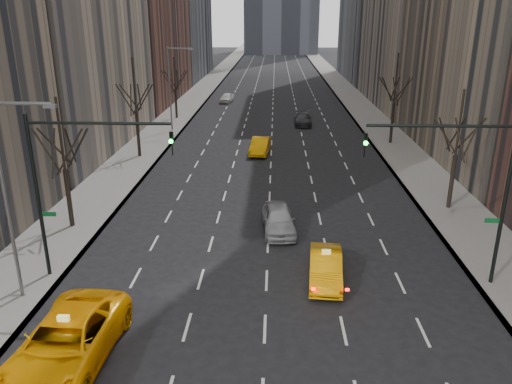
# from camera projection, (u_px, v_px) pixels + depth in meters

# --- Properties ---
(sidewalk_left) EXTENTS (4.50, 320.00, 0.15)m
(sidewalk_left) POSITION_uv_depth(u_px,v_px,m) (196.00, 96.00, 79.49)
(sidewalk_left) COLOR slate
(sidewalk_left) RESTS_ON ground
(sidewalk_right) EXTENTS (4.50, 320.00, 0.15)m
(sidewalk_right) POSITION_uv_depth(u_px,v_px,m) (351.00, 97.00, 78.61)
(sidewalk_right) COLOR slate
(sidewalk_right) RESTS_ON ground
(tree_lw_b) EXTENTS (3.36, 3.50, 7.82)m
(tree_lw_b) POSITION_uv_depth(u_px,v_px,m) (65.00, 169.00, 29.30)
(tree_lw_b) COLOR black
(tree_lw_b) RESTS_ON ground
(tree_lw_c) EXTENTS (3.36, 3.50, 8.74)m
(tree_lw_c) POSITION_uv_depth(u_px,v_px,m) (136.00, 114.00, 44.26)
(tree_lw_c) COLOR black
(tree_lw_c) RESTS_ON ground
(tree_lw_d) EXTENTS (3.36, 3.50, 7.36)m
(tree_lw_d) POSITION_uv_depth(u_px,v_px,m) (175.00, 90.00, 61.37)
(tree_lw_d) COLOR black
(tree_lw_d) RESTS_ON ground
(tree_rw_b) EXTENTS (3.36, 3.50, 7.82)m
(tree_rw_b) POSITION_uv_depth(u_px,v_px,m) (455.00, 156.00, 32.21)
(tree_rw_b) COLOR black
(tree_rw_b) RESTS_ON ground
(tree_rw_c) EXTENTS (3.36, 3.50, 8.74)m
(tree_rw_c) POSITION_uv_depth(u_px,v_px,m) (394.00, 104.00, 49.05)
(tree_rw_c) COLOR black
(tree_rw_c) RESTS_ON ground
(traffic_mast_left) EXTENTS (6.69, 0.39, 8.00)m
(traffic_mast_left) POSITION_uv_depth(u_px,v_px,m) (70.00, 171.00, 22.95)
(traffic_mast_left) COLOR black
(traffic_mast_left) RESTS_ON ground
(traffic_mast_right) EXTENTS (6.69, 0.39, 8.00)m
(traffic_mast_right) POSITION_uv_depth(u_px,v_px,m) (471.00, 176.00, 22.30)
(traffic_mast_right) COLOR black
(traffic_mast_right) RESTS_ON ground
(streetlight_near) EXTENTS (2.83, 0.22, 9.00)m
(streetlight_near) POSITION_uv_depth(u_px,v_px,m) (11.00, 182.00, 21.09)
(streetlight_near) COLOR slate
(streetlight_near) RESTS_ON ground
(streetlight_far) EXTENTS (2.83, 0.22, 9.00)m
(streetlight_far) POSITION_uv_depth(u_px,v_px,m) (173.00, 80.00, 54.04)
(streetlight_far) COLOR slate
(streetlight_far) RESTS_ON ground
(taxi_suv) EXTENTS (3.40, 6.79, 1.85)m
(taxi_suv) POSITION_uv_depth(u_px,v_px,m) (67.00, 342.00, 18.34)
(taxi_suv) COLOR #FFA705
(taxi_suv) RESTS_ON ground
(taxi_sedan) EXTENTS (1.86, 4.49, 1.45)m
(taxi_sedan) POSITION_uv_depth(u_px,v_px,m) (326.00, 267.00, 24.21)
(taxi_sedan) COLOR #FFA305
(taxi_sedan) RESTS_ON ground
(silver_sedan_ahead) EXTENTS (2.26, 4.76, 1.57)m
(silver_sedan_ahead) POSITION_uv_depth(u_px,v_px,m) (279.00, 219.00, 29.78)
(silver_sedan_ahead) COLOR #9B9DA2
(silver_sedan_ahead) RESTS_ON ground
(far_taxi) EXTENTS (2.00, 4.63, 1.48)m
(far_taxi) POSITION_uv_depth(u_px,v_px,m) (260.00, 146.00, 46.61)
(far_taxi) COLOR #FFAA05
(far_taxi) RESTS_ON ground
(far_suv_grey) EXTENTS (2.00, 4.84, 1.40)m
(far_suv_grey) POSITION_uv_depth(u_px,v_px,m) (303.00, 119.00, 58.91)
(far_suv_grey) COLOR #2E2E33
(far_suv_grey) RESTS_ON ground
(far_car_white) EXTENTS (2.03, 4.06, 1.33)m
(far_car_white) POSITION_uv_depth(u_px,v_px,m) (227.00, 98.00, 74.19)
(far_car_white) COLOR white
(far_car_white) RESTS_ON ground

